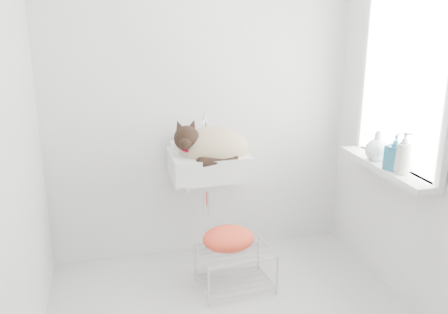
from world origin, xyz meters
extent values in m
cube|color=white|center=(0.00, 1.00, 1.25)|extent=(2.20, 0.02, 2.50)
cube|color=white|center=(1.10, 0.00, 1.25)|extent=(0.02, 2.00, 2.50)
cube|color=white|center=(-1.10, 0.00, 1.25)|extent=(0.02, 2.00, 2.50)
cube|color=white|center=(1.09, 0.20, 1.35)|extent=(0.01, 0.80, 1.00)
cube|color=white|center=(1.07, 0.20, 1.35)|extent=(0.04, 0.90, 1.10)
cube|color=white|center=(1.01, 0.20, 0.83)|extent=(0.16, 0.88, 0.04)
cube|color=white|center=(0.00, 0.74, 0.85)|extent=(0.52, 0.45, 0.21)
ellipsoid|color=tan|center=(0.03, 0.73, 0.88)|extent=(0.52, 0.47, 0.24)
sphere|color=black|center=(-0.15, 0.66, 0.99)|extent=(0.20, 0.20, 0.17)
torus|color=#BB0325|center=(-0.13, 0.65, 0.94)|extent=(0.17, 0.17, 0.07)
cube|color=#BEB9B8|center=(0.09, 0.39, 0.15)|extent=(0.48, 0.35, 0.28)
ellipsoid|color=orange|center=(0.06, 0.42, 0.31)|extent=(0.35, 0.26, 0.14)
imported|color=beige|center=(1.00, 0.02, 0.85)|extent=(0.11, 0.11, 0.21)
imported|color=teal|center=(1.00, 0.10, 0.85)|extent=(0.14, 0.14, 0.22)
imported|color=white|center=(1.00, 0.30, 0.85)|extent=(0.17, 0.17, 0.19)
camera|label=1|loc=(-0.65, -2.33, 1.76)|focal=38.60mm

